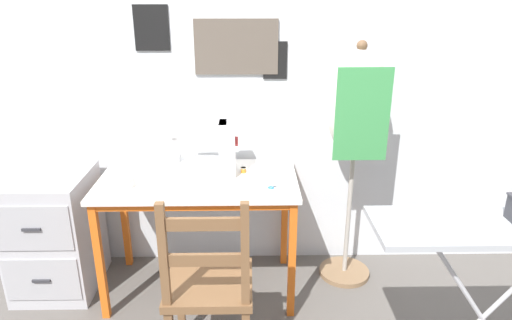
{
  "coord_description": "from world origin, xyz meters",
  "views": [
    {
      "loc": [
        0.29,
        -2.09,
        1.74
      ],
      "look_at": [
        0.33,
        0.27,
        0.85
      ],
      "focal_mm": 32.0,
      "sensor_mm": 36.0,
      "label": 1
    }
  ],
  "objects_px": {
    "thread_spool_near_machine": "(243,170)",
    "filing_cabinet": "(55,232)",
    "sewing_machine": "(208,150)",
    "dress_form": "(357,115)",
    "ironing_board": "(500,236)",
    "fabric_bowl": "(121,182)",
    "scissors": "(276,186)",
    "wooden_chair": "(209,287)"
  },
  "relations": [
    {
      "from": "thread_spool_near_machine",
      "to": "ironing_board",
      "type": "xyz_separation_m",
      "value": [
        1.02,
        -0.91,
        0.08
      ]
    },
    {
      "from": "sewing_machine",
      "to": "filing_cabinet",
      "type": "xyz_separation_m",
      "value": [
        -0.94,
        -0.04,
        -0.51
      ]
    },
    {
      "from": "thread_spool_near_machine",
      "to": "wooden_chair",
      "type": "relative_size",
      "value": 0.04
    },
    {
      "from": "sewing_machine",
      "to": "scissors",
      "type": "height_order",
      "value": "sewing_machine"
    },
    {
      "from": "sewing_machine",
      "to": "dress_form",
      "type": "bearing_deg",
      "value": 2.76
    },
    {
      "from": "thread_spool_near_machine",
      "to": "fabric_bowl",
      "type": "bearing_deg",
      "value": -164.08
    },
    {
      "from": "sewing_machine",
      "to": "wooden_chair",
      "type": "height_order",
      "value": "sewing_machine"
    },
    {
      "from": "wooden_chair",
      "to": "thread_spool_near_machine",
      "type": "bearing_deg",
      "value": 77.41
    },
    {
      "from": "wooden_chair",
      "to": "scissors",
      "type": "bearing_deg",
      "value": 55.93
    },
    {
      "from": "wooden_chair",
      "to": "ironing_board",
      "type": "bearing_deg",
      "value": -10.13
    },
    {
      "from": "wooden_chair",
      "to": "ironing_board",
      "type": "height_order",
      "value": "wooden_chair"
    },
    {
      "from": "wooden_chair",
      "to": "fabric_bowl",
      "type": "bearing_deg",
      "value": 134.65
    },
    {
      "from": "dress_form",
      "to": "sewing_machine",
      "type": "bearing_deg",
      "value": -177.24
    },
    {
      "from": "fabric_bowl",
      "to": "wooden_chair",
      "type": "xyz_separation_m",
      "value": [
        0.5,
        -0.51,
        -0.31
      ]
    },
    {
      "from": "sewing_machine",
      "to": "wooden_chair",
      "type": "distance_m",
      "value": 0.82
    },
    {
      "from": "ironing_board",
      "to": "scissors",
      "type": "bearing_deg",
      "value": 139.96
    },
    {
      "from": "scissors",
      "to": "wooden_chair",
      "type": "relative_size",
      "value": 0.14
    },
    {
      "from": "thread_spool_near_machine",
      "to": "ironing_board",
      "type": "height_order",
      "value": "ironing_board"
    },
    {
      "from": "ironing_board",
      "to": "sewing_machine",
      "type": "bearing_deg",
      "value": 143.2
    },
    {
      "from": "fabric_bowl",
      "to": "filing_cabinet",
      "type": "relative_size",
      "value": 0.18
    },
    {
      "from": "sewing_machine",
      "to": "filing_cabinet",
      "type": "distance_m",
      "value": 1.07
    },
    {
      "from": "filing_cabinet",
      "to": "wooden_chair",
      "type": "bearing_deg",
      "value": -34.11
    },
    {
      "from": "filing_cabinet",
      "to": "dress_form",
      "type": "bearing_deg",
      "value": 2.51
    },
    {
      "from": "thread_spool_near_machine",
      "to": "ironing_board",
      "type": "bearing_deg",
      "value": -41.78
    },
    {
      "from": "thread_spool_near_machine",
      "to": "dress_form",
      "type": "height_order",
      "value": "dress_form"
    },
    {
      "from": "fabric_bowl",
      "to": "scissors",
      "type": "distance_m",
      "value": 0.84
    },
    {
      "from": "dress_form",
      "to": "ironing_board",
      "type": "xyz_separation_m",
      "value": [
        0.37,
        -0.95,
        -0.24
      ]
    },
    {
      "from": "sewing_machine",
      "to": "thread_spool_near_machine",
      "type": "distance_m",
      "value": 0.24
    },
    {
      "from": "scissors",
      "to": "fabric_bowl",
      "type": "bearing_deg",
      "value": 178.93
    },
    {
      "from": "ironing_board",
      "to": "dress_form",
      "type": "bearing_deg",
      "value": 111.21
    },
    {
      "from": "fabric_bowl",
      "to": "thread_spool_near_machine",
      "type": "bearing_deg",
      "value": 15.92
    },
    {
      "from": "scissors",
      "to": "thread_spool_near_machine",
      "type": "xyz_separation_m",
      "value": [
        -0.18,
        0.2,
        0.01
      ]
    },
    {
      "from": "scissors",
      "to": "ironing_board",
      "type": "height_order",
      "value": "ironing_board"
    },
    {
      "from": "wooden_chair",
      "to": "dress_form",
      "type": "distance_m",
      "value": 1.26
    },
    {
      "from": "filing_cabinet",
      "to": "ironing_board",
      "type": "bearing_deg",
      "value": -22.08
    },
    {
      "from": "sewing_machine",
      "to": "ironing_board",
      "type": "bearing_deg",
      "value": -36.8
    },
    {
      "from": "scissors",
      "to": "thread_spool_near_machine",
      "type": "relative_size",
      "value": 3.58
    },
    {
      "from": "sewing_machine",
      "to": "ironing_board",
      "type": "xyz_separation_m",
      "value": [
        1.22,
        -0.91,
        -0.05
      ]
    },
    {
      "from": "thread_spool_near_machine",
      "to": "filing_cabinet",
      "type": "relative_size",
      "value": 0.05
    },
    {
      "from": "sewing_machine",
      "to": "dress_form",
      "type": "xyz_separation_m",
      "value": [
        0.85,
        0.04,
        0.19
      ]
    },
    {
      "from": "fabric_bowl",
      "to": "dress_form",
      "type": "relative_size",
      "value": 0.09
    },
    {
      "from": "sewing_machine",
      "to": "fabric_bowl",
      "type": "distance_m",
      "value": 0.51
    }
  ]
}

